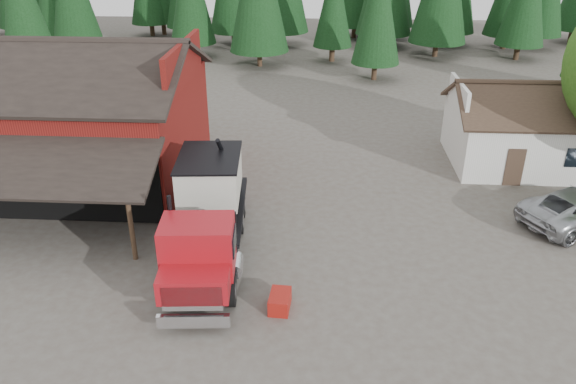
{
  "coord_description": "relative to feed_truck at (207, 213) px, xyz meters",
  "views": [
    {
      "loc": [
        1.71,
        -16.5,
        12.49
      ],
      "look_at": [
        0.38,
        4.9,
        1.8
      ],
      "focal_mm": 35.0,
      "sensor_mm": 36.0,
      "label": 1
    }
  ],
  "objects": [
    {
      "name": "near_pine_a",
      "position": [
        -19.36,
        25.51,
        4.39
      ],
      "size": [
        4.4,
        4.4,
        11.4
      ],
      "color": "#382619",
      "rests_on": "ground"
    },
    {
      "name": "conifer_backdrop",
      "position": [
        2.64,
        39.51,
        -2.0
      ],
      "size": [
        76.0,
        16.0,
        16.0
      ],
      "primitive_type": null,
      "color": "black",
      "rests_on": "ground"
    },
    {
      "name": "farmhouse",
      "position": [
        15.64,
        10.5,
        -0.34
      ],
      "size": [
        8.6,
        6.42,
        4.65
      ],
      "color": "silver",
      "rests_on": "ground"
    },
    {
      "name": "ground",
      "position": [
        2.64,
        -2.49,
        -2.0
      ],
      "size": [
        120.0,
        120.0,
        0.0
      ],
      "primitive_type": "plane",
      "color": "#4C443C",
      "rests_on": "ground"
    },
    {
      "name": "feed_truck",
      "position": [
        0.0,
        0.0,
        0.0
      ],
      "size": [
        3.37,
        9.66,
        4.28
      ],
      "rotation": [
        0.0,
        0.0,
        0.08
      ],
      "color": "black",
      "rests_on": "ground"
    },
    {
      "name": "near_pine_b",
      "position": [
        8.64,
        27.51,
        3.89
      ],
      "size": [
        3.96,
        3.96,
        10.4
      ],
      "color": "#382619",
      "rests_on": "ground"
    },
    {
      "name": "equip_box",
      "position": [
        3.08,
        -3.18,
        -1.7
      ],
      "size": [
        0.77,
        1.15,
        0.6
      ],
      "primitive_type": "cube",
      "rotation": [
        0.0,
        0.0,
        -0.07
      ],
      "color": "maroon",
      "rests_on": "ground"
    },
    {
      "name": "red_barn",
      "position": [
        -8.36,
        7.41,
        0.69
      ],
      "size": [
        12.8,
        13.63,
        7.18
      ],
      "color": "maroon",
      "rests_on": "ground"
    }
  ]
}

